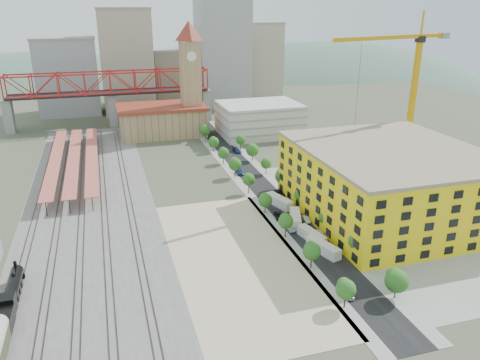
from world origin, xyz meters
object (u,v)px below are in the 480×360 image
object	(u,v)px
construction_building	(389,182)
locomotive	(11,297)
site_trailer_b	(312,236)
site_trailer_c	(295,218)
clock_tower	(190,68)
tower_crane	(409,77)
site_trailer_a	(323,248)
site_trailer_d	(279,201)
car_0	(348,293)

from	to	relation	value
construction_building	locomotive	distance (m)	93.72
site_trailer_b	site_trailer_c	xyz separation A→B (m)	(0.00, 10.12, 0.08)
clock_tower	tower_crane	size ratio (longest dim) A/B	0.99
site_trailer_a	site_trailer_b	xyz separation A→B (m)	(0.00, 6.43, -0.04)
locomotive	site_trailer_a	size ratio (longest dim) A/B	2.31
clock_tower	site_trailer_d	bearing A→B (deg)	-84.71
tower_crane	site_trailer_c	xyz separation A→B (m)	(-49.34, -27.24, -31.02)
construction_building	site_trailer_d	distance (m)	30.40
construction_building	site_trailer_c	size ratio (longest dim) A/B	5.24
locomotive	site_trailer_d	bearing A→B (deg)	24.31
construction_building	site_trailer_a	world-z (taller)	construction_building
clock_tower	locomotive	xyz separation A→B (m)	(-58.00, -116.27, -26.68)
locomotive	tower_crane	xyz separation A→B (m)	(115.34, 45.26, 30.33)
clock_tower	site_trailer_d	world-z (taller)	clock_tower
site_trailer_c	site_trailer_d	distance (m)	11.79
locomotive	site_trailer_a	bearing A→B (deg)	1.28
site_trailer_a	site_trailer_d	xyz separation A→B (m)	(0.00, 28.34, 0.07)
site_trailer_a	site_trailer_b	distance (m)	6.43
tower_crane	site_trailer_a	bearing A→B (deg)	-138.41
site_trailer_b	site_trailer_d	distance (m)	21.91
clock_tower	car_0	world-z (taller)	clock_tower
site_trailer_b	site_trailer_c	distance (m)	10.12
locomotive	site_trailer_d	world-z (taller)	locomotive
construction_building	site_trailer_d	size ratio (longest dim) A/B	5.11
clock_tower	site_trailer_a	xyz separation A→B (m)	(8.00, -114.80, -27.41)
construction_building	car_0	world-z (taller)	construction_building
site_trailer_a	site_trailer_c	distance (m)	16.55
site_trailer_b	site_trailer_c	size ratio (longest dim) A/B	0.94
clock_tower	site_trailer_a	world-z (taller)	clock_tower
construction_building	tower_crane	size ratio (longest dim) A/B	0.97
clock_tower	site_trailer_b	world-z (taller)	clock_tower
tower_crane	site_trailer_d	bearing A→B (deg)	-162.62
site_trailer_b	site_trailer_a	bearing A→B (deg)	-101.61
clock_tower	construction_building	bearing A→B (deg)	-71.22
site_trailer_c	locomotive	bearing A→B (deg)	-145.00
tower_crane	site_trailer_c	distance (m)	64.34
tower_crane	site_trailer_a	xyz separation A→B (m)	(-49.34, -43.79, -31.06)
site_trailer_d	car_0	size ratio (longest dim) A/B	2.52
construction_building	site_trailer_c	bearing A→B (deg)	176.16
site_trailer_c	site_trailer_a	bearing A→B (deg)	-70.27
site_trailer_d	construction_building	bearing A→B (deg)	-44.21
tower_crane	car_0	size ratio (longest dim) A/B	13.34
site_trailer_a	site_trailer_d	world-z (taller)	site_trailer_d
tower_crane	site_trailer_a	distance (m)	72.92
clock_tower	site_trailer_b	bearing A→B (deg)	-85.78
site_trailer_c	site_trailer_d	size ratio (longest dim) A/B	0.98
site_trailer_a	car_0	distance (m)	17.37
site_trailer_b	car_0	world-z (taller)	site_trailer_b
clock_tower	locomotive	distance (m)	132.65
site_trailer_b	site_trailer_c	bearing A→B (deg)	78.39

